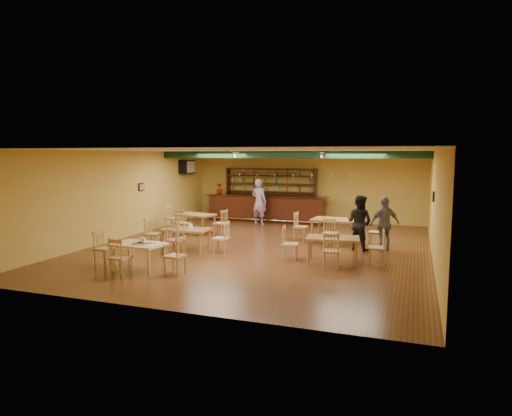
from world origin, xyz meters
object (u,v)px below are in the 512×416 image
at_px(dining_table_b, 337,231).
at_px(patron_right_a, 359,223).
at_px(patron_bar, 259,202).
at_px(bar_counter, 266,209).
at_px(dining_table_c, 186,240).
at_px(dining_table_a, 195,223).
at_px(dining_table_d, 332,250).
at_px(near_table, 138,257).

xyz_separation_m(dining_table_b, patron_right_a, (0.80, -0.80, 0.44)).
bearing_deg(patron_bar, patron_right_a, 157.05).
distance_m(patron_bar, patron_right_a, 5.82).
bearing_deg(patron_right_a, bar_counter, -21.35).
relative_size(dining_table_c, patron_bar, 0.72).
relative_size(dining_table_a, dining_table_b, 0.89).
xyz_separation_m(dining_table_c, dining_table_d, (4.38, 0.02, 0.00)).
bearing_deg(dining_table_b, dining_table_d, -77.43).
relative_size(patron_bar, patron_right_a, 1.13).
bearing_deg(near_table, bar_counter, 90.91).
bearing_deg(dining_table_c, patron_right_a, 20.05).
height_order(near_table, patron_bar, patron_bar).
distance_m(bar_counter, dining_table_d, 7.55).
distance_m(dining_table_b, dining_table_d, 2.70).
distance_m(dining_table_a, patron_right_a, 6.15).
bearing_deg(dining_table_c, dining_table_d, -1.07).
height_order(dining_table_c, patron_right_a, patron_right_a).
distance_m(near_table, patron_bar, 8.02).
bearing_deg(dining_table_d, dining_table_c, 172.70).
xyz_separation_m(dining_table_c, near_table, (-0.05, -2.39, -0.00)).
bearing_deg(dining_table_c, dining_table_b, 32.35).
height_order(dining_table_c, patron_bar, patron_bar).
bearing_deg(dining_table_a, dining_table_c, -55.17).
bearing_deg(patron_bar, dining_table_b, 158.40).
xyz_separation_m(near_table, patron_right_a, (4.90, 4.30, 0.50)).
distance_m(dining_table_c, near_table, 2.39).
distance_m(dining_table_b, near_table, 6.54).
xyz_separation_m(bar_counter, dining_table_d, (3.99, -6.40, -0.22)).
bearing_deg(dining_table_c, bar_counter, 85.15).
height_order(dining_table_c, near_table, dining_table_c).
bearing_deg(dining_table_d, dining_table_b, 89.42).
relative_size(dining_table_c, dining_table_d, 0.99).
height_order(bar_counter, patron_bar, patron_bar).
bearing_deg(dining_table_b, bar_counter, 140.11).
bearing_deg(patron_right_a, patron_bar, -15.40).
height_order(bar_counter, dining_table_c, bar_counter).
relative_size(dining_table_a, dining_table_c, 1.03).
xyz_separation_m(dining_table_b, dining_table_d, (0.33, -2.68, -0.05)).
bearing_deg(near_table, dining_table_c, 92.58).
distance_m(dining_table_b, patron_bar, 4.72).
bearing_deg(dining_table_d, near_table, -159.02).
height_order(dining_table_a, dining_table_d, dining_table_a).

